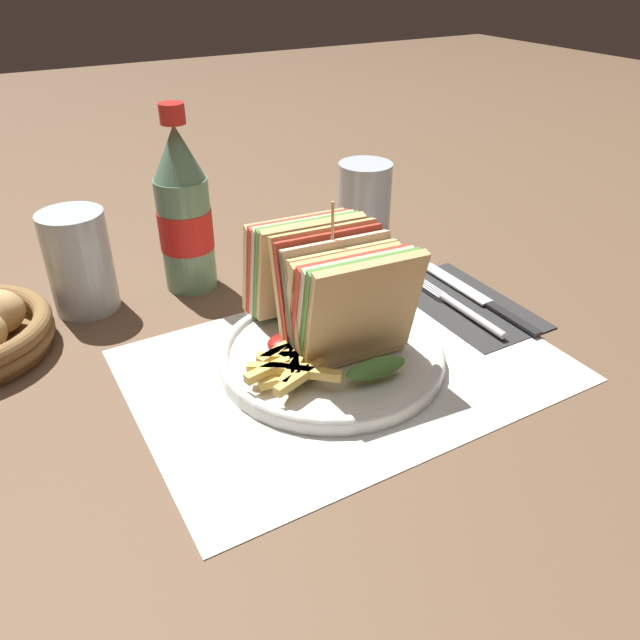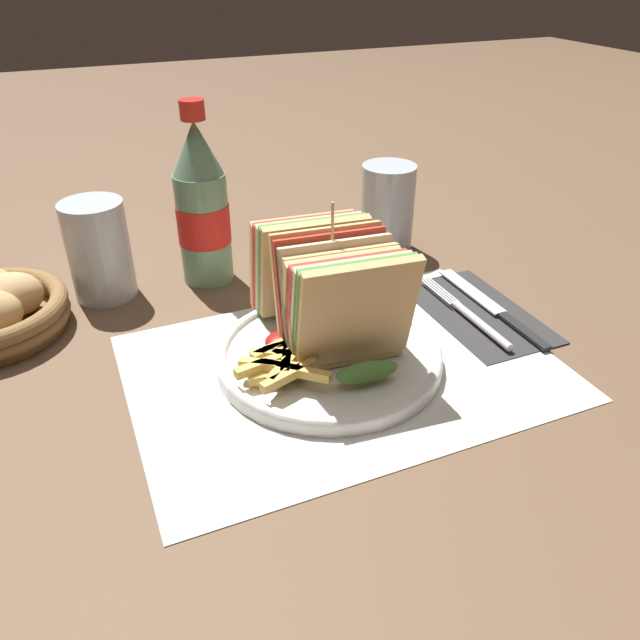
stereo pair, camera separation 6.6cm
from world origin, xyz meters
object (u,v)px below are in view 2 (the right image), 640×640
Objects in this scene: glass_near at (387,214)px; glass_far at (100,256)px; fork at (472,317)px; knife at (492,307)px; club_sandwich at (332,290)px; coke_bottle_near at (202,208)px; plate_main at (327,353)px.

glass_near is 0.39m from glass_far.
fork is 0.86× the size of knife.
club_sandwich is 1.68× the size of glass_near.
knife is 0.38m from coke_bottle_near.
knife is (0.04, 0.01, -0.00)m from fork.
glass_near is at bearing 50.07° from plate_main.
knife is at bearing -81.33° from glass_near.
coke_bottle_near is 1.87× the size of glass_near.
plate_main is 1.94× the size of glass_far.
glass_near reaches higher than knife.
glass_near reaches higher than plate_main.
knife is 0.89× the size of coke_bottle_near.
glass_far is (-0.39, 0.01, 0.00)m from glass_near.
glass_far is (-0.42, 0.23, 0.05)m from knife.
plate_main is at bearing -124.39° from club_sandwich.
coke_bottle_near reaches higher than plate_main.
plate_main is at bearing -51.03° from glass_far.
plate_main is 1.36× the size of fork.
fork is at bearing 1.18° from plate_main.
coke_bottle_near reaches higher than glass_far.
glass_far is (-0.13, 0.01, -0.04)m from coke_bottle_near.
glass_near is 1.00× the size of glass_far.
glass_far is at bearing 176.89° from coke_bottle_near.
coke_bottle_near is at bearing 142.97° from knife.
glass_far is (-0.20, 0.24, 0.04)m from plate_main.
coke_bottle_near is (-0.29, 0.22, 0.09)m from knife.
club_sandwich is at bearing -47.34° from glass_far.
club_sandwich is at bearing -70.18° from coke_bottle_near.
coke_bottle_near is (-0.25, 0.23, 0.09)m from fork.
coke_bottle_near reaches higher than glass_near.
coke_bottle_near is at bearing 109.82° from club_sandwich.
glass_far is (-0.38, 0.24, 0.04)m from fork.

